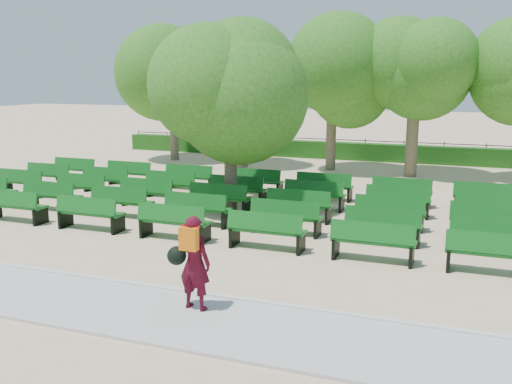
{
  "coord_description": "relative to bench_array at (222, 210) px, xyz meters",
  "views": [
    {
      "loc": [
        6.17,
        -16.0,
        4.35
      ],
      "look_at": [
        0.54,
        -1.0,
        1.1
      ],
      "focal_mm": 40.0,
      "sensor_mm": 36.0,
      "label": 1
    }
  ],
  "objects": [
    {
      "name": "person",
      "position": [
        2.73,
        -7.43,
        0.89
      ],
      "size": [
        0.87,
        0.54,
        1.8
      ],
      "rotation": [
        0.0,
        0.0,
        3.03
      ],
      "color": "#440917",
      "rests_on": "ground"
    },
    {
      "name": "fence",
      "position": [
        1.21,
        13.93,
        -0.1
      ],
      "size": [
        26.0,
        0.1,
        1.02
      ],
      "primitive_type": null,
      "color": "black",
      "rests_on": "ground"
    },
    {
      "name": "curb",
      "position": [
        1.21,
        -6.72,
        -0.05
      ],
      "size": [
        30.0,
        0.12,
        0.1
      ],
      "primitive_type": "cube",
      "color": "silver",
      "rests_on": "ground"
    },
    {
      "name": "hedge",
      "position": [
        1.21,
        13.53,
        0.35
      ],
      "size": [
        26.0,
        0.7,
        0.9
      ],
      "primitive_type": "cube",
      "color": "#194B13",
      "rests_on": "ground"
    },
    {
      "name": "tree_among",
      "position": [
        0.21,
        0.28,
        3.94
      ],
      "size": [
        4.37,
        4.37,
        6.03
      ],
      "color": "brown",
      "rests_on": "ground"
    },
    {
      "name": "tree_line",
      "position": [
        1.21,
        9.53,
        -0.1
      ],
      "size": [
        21.8,
        6.8,
        7.04
      ],
      "primitive_type": null,
      "color": "#33711E",
      "rests_on": "ground"
    },
    {
      "name": "paving",
      "position": [
        1.21,
        -7.87,
        -0.07
      ],
      "size": [
        30.0,
        2.2,
        0.06
      ],
      "primitive_type": "cube",
      "color": "#B5B4B0",
      "rests_on": "ground"
    },
    {
      "name": "ground",
      "position": [
        1.21,
        -0.47,
        -0.1
      ],
      "size": [
        120.0,
        120.0,
        0.0
      ],
      "primitive_type": "plane",
      "color": "#D2B28B"
    },
    {
      "name": "bench_array",
      "position": [
        0.0,
        0.0,
        0.0
      ],
      "size": [
        2.02,
        0.75,
        1.25
      ],
      "rotation": [
        0.0,
        0.0,
        -0.07
      ],
      "color": "#105D19",
      "rests_on": "ground"
    }
  ]
}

